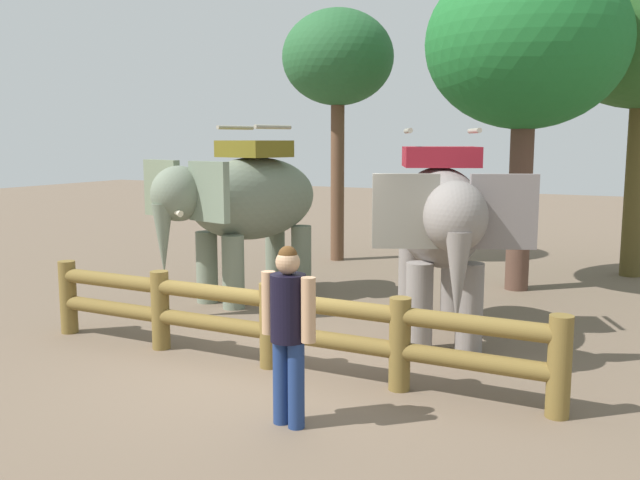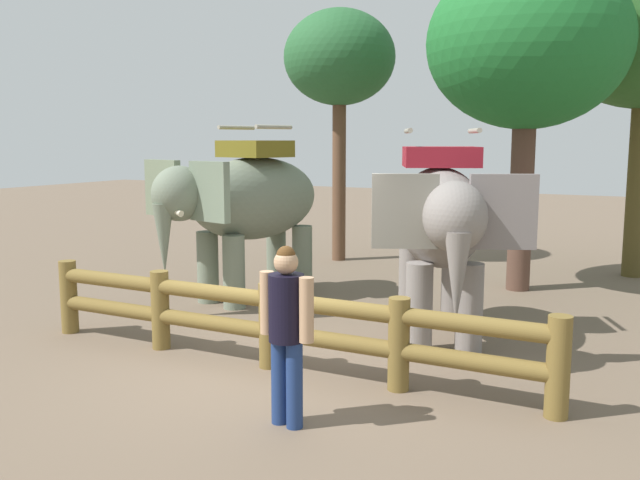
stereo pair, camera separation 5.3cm
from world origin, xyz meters
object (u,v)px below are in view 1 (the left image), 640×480
object	(u,v)px
tourist_woman_in_black	(288,323)
tree_back_center	(338,61)
log_fence	(269,319)
elephant_center	(441,223)
elephant_near_left	(245,203)
tree_far_right	(526,45)

from	to	relation	value
tourist_woman_in_black	tree_back_center	world-z (taller)	tree_back_center
log_fence	elephant_center	bearing A→B (deg)	54.88
elephant_center	tree_back_center	distance (m)	7.15
tourist_woman_in_black	elephant_center	bearing A→B (deg)	83.18
elephant_center	tree_back_center	bearing A→B (deg)	127.85
elephant_near_left	tree_back_center	xyz separation A→B (m)	(-0.29, 4.32, 2.82)
elephant_near_left	tree_back_center	world-z (taller)	tree_back_center
log_fence	elephant_near_left	bearing A→B (deg)	127.16
log_fence	elephant_near_left	xyz separation A→B (m)	(-2.25, 2.96, 1.09)
elephant_near_left	elephant_center	xyz separation A→B (m)	(3.73, -0.85, -0.05)
tree_back_center	tree_far_right	xyz separation A→B (m)	(4.35, -1.37, -0.09)
tree_back_center	elephant_near_left	bearing A→B (deg)	-86.19
elephant_center	tree_far_right	xyz separation A→B (m)	(0.33, 3.80, 2.78)
elephant_near_left	elephant_center	world-z (taller)	elephant_near_left
elephant_near_left	elephant_center	size ratio (longest dim) A/B	1.04
elephant_center	tree_far_right	bearing A→B (deg)	84.97
elephant_near_left	log_fence	bearing A→B (deg)	-52.84
elephant_center	tree_far_right	distance (m)	4.72
elephant_center	log_fence	bearing A→B (deg)	-125.12
elephant_center	tourist_woman_in_black	world-z (taller)	elephant_center
log_fence	elephant_near_left	distance (m)	3.87
log_fence	tourist_woman_in_black	bearing A→B (deg)	-52.96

